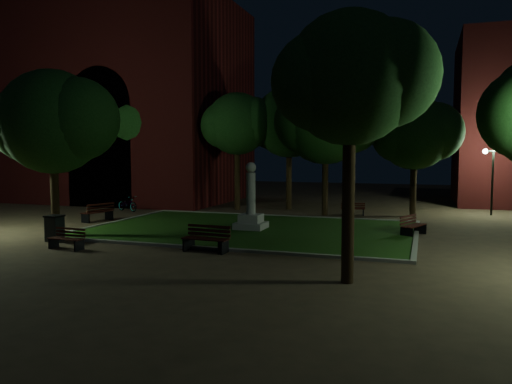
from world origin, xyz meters
TOP-DOWN VIEW (x-y plane):
  - ground at (0.00, 0.00)m, footprint 80.00×80.00m
  - lawn at (0.00, 2.00)m, footprint 15.00×10.00m
  - lawn_kerb at (0.00, 2.00)m, footprint 15.40×10.40m
  - monument at (0.00, 2.00)m, footprint 1.40×1.40m
  - building_main at (-15.86, 13.79)m, footprint 20.00×12.00m
  - tree_west at (-7.49, -2.59)m, footprint 5.58×4.56m
  - tree_north_wl at (-3.57, 9.73)m, footprint 4.93×4.03m
  - tree_north_er at (2.41, 8.76)m, footprint 6.41×5.23m
  - tree_ne at (7.36, 9.86)m, footprint 5.17×4.22m
  - tree_se at (5.93, -6.23)m, footprint 4.63×3.78m
  - tree_nw at (-10.65, 10.09)m, footprint 5.91×4.83m
  - tree_far_north at (-0.45, 11.09)m, footprint 5.67×4.63m
  - lamppost_nw at (-10.40, 10.83)m, footprint 1.18×0.28m
  - lamppost_ne at (11.69, 11.91)m, footprint 1.18×0.28m
  - bench_near_left at (0.07, -3.29)m, footprint 1.82×0.90m
  - bench_near_right at (0.12, -3.43)m, footprint 1.83×0.71m
  - bench_west_near at (-5.24, -4.70)m, footprint 1.50×0.62m
  - bench_left_side at (-8.87, 2.21)m, footprint 1.06×1.91m
  - bench_right_side at (7.42, 2.88)m, footprint 1.16×1.76m
  - bench_far_side at (3.88, 9.25)m, footprint 1.46×0.72m
  - trash_bin at (-6.88, -3.47)m, footprint 0.65×0.65m
  - bicycle at (-10.01, 6.76)m, footprint 1.94×1.23m

SIDE VIEW (x-z plane):
  - ground at x=0.00m, z-range 0.00..0.00m
  - lawn at x=0.00m, z-range 0.00..0.08m
  - lawn_kerb at x=0.00m, z-range 0.00..0.12m
  - bench_far_side at x=3.88m, z-range -0.02..0.75m
  - bench_west_near at x=-5.24m, z-range -0.02..0.78m
  - bench_right_side at x=7.42m, z-range -0.03..0.89m
  - bench_near_left at x=0.07m, z-range -0.03..0.93m
  - bench_near_right at x=0.12m, z-range -0.03..0.96m
  - bench_left_side at x=-8.87m, z-range -0.03..0.96m
  - bicycle at x=-10.01m, z-range 0.00..0.96m
  - trash_bin at x=-6.88m, z-range 0.01..1.11m
  - monument at x=0.00m, z-range -0.64..2.56m
  - lamppost_ne at x=11.69m, z-range 0.83..4.78m
  - lamppost_nw at x=-10.40m, z-range 0.89..5.36m
  - tree_ne at x=7.36m, z-range 1.36..8.30m
  - tree_west at x=-7.49m, z-range 1.40..8.76m
  - tree_north_wl at x=-3.57m, z-range 1.77..9.36m
  - tree_north_er at x=2.41m, z-range 1.51..9.77m
  - tree_nw at x=-10.65m, z-range 1.63..9.72m
  - tree_far_north at x=-0.45m, z-range 1.69..9.71m
  - tree_se at x=5.93m, z-range 1.95..9.68m
  - building_main at x=-15.86m, z-range -0.12..14.88m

